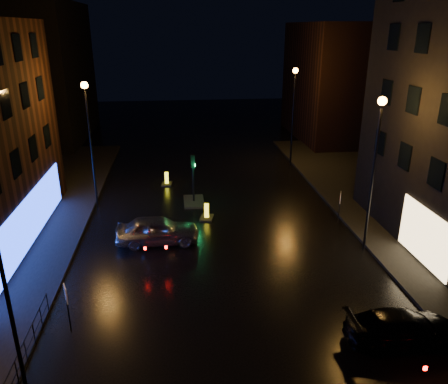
# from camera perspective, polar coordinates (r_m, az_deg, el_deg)

# --- Properties ---
(ground) EXTENTS (120.00, 120.00, 0.00)m
(ground) POSITION_cam_1_polar(r_m,az_deg,el_deg) (18.63, 2.09, -17.51)
(ground) COLOR black
(ground) RESTS_ON ground
(pavement_right) EXTENTS (12.00, 44.00, 0.15)m
(pavement_right) POSITION_cam_1_polar(r_m,az_deg,el_deg) (30.01, 27.16, -4.13)
(pavement_right) COLOR black
(pavement_right) RESTS_ON ground
(building_far_left) EXTENTS (8.00, 16.00, 14.00)m
(building_far_left) POSITION_cam_1_polar(r_m,az_deg,el_deg) (51.52, -22.59, 14.19)
(building_far_left) COLOR black
(building_far_left) RESTS_ON ground
(building_far_right) EXTENTS (8.00, 14.00, 12.00)m
(building_far_right) POSITION_cam_1_polar(r_m,az_deg,el_deg) (49.87, 14.29, 13.77)
(building_far_right) COLOR black
(building_far_right) RESTS_ON ground
(street_lamp_lfar) EXTENTS (0.44, 0.44, 8.37)m
(street_lamp_lfar) POSITION_cam_1_polar(r_m,az_deg,el_deg) (29.59, -17.23, 8.19)
(street_lamp_lfar) COLOR black
(street_lamp_lfar) RESTS_ON ground
(street_lamp_rnear) EXTENTS (0.44, 0.44, 8.37)m
(street_lamp_rnear) POSITION_cam_1_polar(r_m,az_deg,el_deg) (23.57, 19.20, 4.92)
(street_lamp_rnear) COLOR black
(street_lamp_rnear) RESTS_ON ground
(street_lamp_rfar) EXTENTS (0.44, 0.44, 8.37)m
(street_lamp_rfar) POSITION_cam_1_polar(r_m,az_deg,el_deg) (38.29, 9.09, 11.53)
(street_lamp_rfar) COLOR black
(street_lamp_rfar) RESTS_ON ground
(traffic_signal) EXTENTS (1.40, 2.40, 3.45)m
(traffic_signal) POSITION_cam_1_polar(r_m,az_deg,el_deg) (30.53, -3.97, -0.47)
(traffic_signal) COLOR black
(traffic_signal) RESTS_ON ground
(guard_railing) EXTENTS (0.05, 6.04, 1.00)m
(guard_railing) POSITION_cam_1_polar(r_m,az_deg,el_deg) (18.17, -24.58, -17.90)
(guard_railing) COLOR black
(guard_railing) RESTS_ON ground
(silver_hatchback) EXTENTS (4.67, 1.95, 1.58)m
(silver_hatchback) POSITION_cam_1_polar(r_m,az_deg,el_deg) (25.02, -8.68, -4.93)
(silver_hatchback) COLOR #A4A6AC
(silver_hatchback) RESTS_ON ground
(dark_sedan) EXTENTS (4.52, 1.89, 1.30)m
(dark_sedan) POSITION_cam_1_polar(r_m,az_deg,el_deg) (18.96, 22.39, -16.08)
(dark_sedan) COLOR black
(dark_sedan) RESTS_ON ground
(bollard_near) EXTENTS (1.03, 1.32, 1.02)m
(bollard_near) POSITION_cam_1_polar(r_m,az_deg,el_deg) (28.03, -2.28, -3.05)
(bollard_near) COLOR black
(bollard_near) RESTS_ON ground
(bollard_far) EXTENTS (0.88, 1.21, 0.99)m
(bollard_far) POSITION_cam_1_polar(r_m,az_deg,el_deg) (34.35, -7.48, 1.34)
(bollard_far) COLOR black
(bollard_far) RESTS_ON ground
(road_sign_left) EXTENTS (0.23, 0.50, 2.13)m
(road_sign_left) POSITION_cam_1_polar(r_m,az_deg,el_deg) (18.64, -19.89, -12.86)
(road_sign_left) COLOR black
(road_sign_left) RESTS_ON ground
(road_sign_right) EXTENTS (0.22, 0.47, 2.03)m
(road_sign_right) POSITION_cam_1_polar(r_m,az_deg,el_deg) (27.89, 14.93, -1.02)
(road_sign_right) COLOR black
(road_sign_right) RESTS_ON ground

